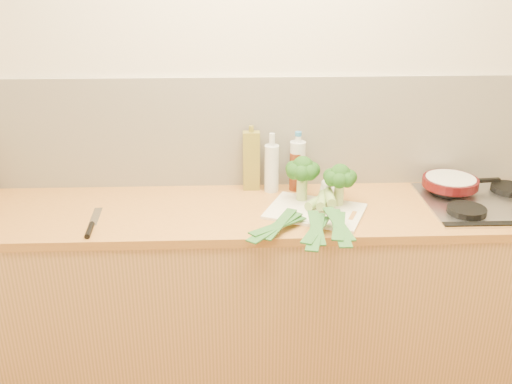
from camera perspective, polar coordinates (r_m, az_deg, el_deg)
room_shell at (r=2.78m, az=0.92°, el=5.97°), size 3.50×3.50×3.50m
counter at (r=2.81m, az=1.15°, el=-9.95°), size 3.20×0.62×0.90m
gas_hob at (r=2.84m, az=22.26°, el=-0.90°), size 0.58×0.50×0.04m
chopping_board at (r=2.56m, az=5.95°, el=-1.92°), size 0.50×0.44×0.01m
broccoli_left at (r=2.61m, az=4.68°, el=2.17°), size 0.16×0.16×0.21m
broccoli_right at (r=2.58m, az=8.39°, el=1.45°), size 0.15×0.15×0.19m
leek_front at (r=2.55m, az=5.46°, el=-1.34°), size 0.49×0.59×0.04m
leek_mid at (r=2.49m, az=6.48°, el=-1.49°), size 0.21×0.67×0.04m
leek_back at (r=2.48m, az=7.63°, el=-1.26°), size 0.11×0.65×0.04m
chefs_knife at (r=2.50m, az=-16.16°, el=-3.35°), size 0.05×0.31×0.02m
skillet at (r=2.88m, az=18.91°, el=0.97°), size 0.38×0.26×0.04m
oil_tin at (r=2.76m, az=-0.47°, el=3.18°), size 0.08×0.05×0.32m
glass_bottle at (r=2.74m, az=1.58°, el=2.48°), size 0.07×0.07×0.29m
amber_bottle at (r=2.77m, az=4.02°, el=2.16°), size 0.06×0.06×0.24m
water_bottle at (r=2.78m, az=4.15°, el=2.52°), size 0.08×0.08×0.27m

